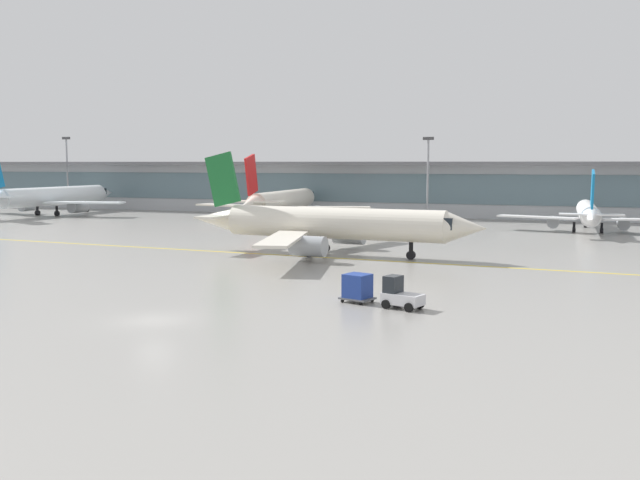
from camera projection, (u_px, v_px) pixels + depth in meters
name	position (u px, v px, depth m)	size (l,w,h in m)	color
ground_plane	(154.00, 320.00, 42.77)	(400.00, 400.00, 0.00)	gray
taxiway_centreline_stripe	(328.00, 258.00, 70.94)	(110.00, 0.36, 0.01)	yellow
terminal_concourse	(438.00, 188.00, 125.81)	(222.88, 11.00, 9.60)	#B2B7BC
gate_airplane_0	(53.00, 197.00, 128.59)	(30.96, 33.30, 11.04)	white
gate_airplane_1	(282.00, 201.00, 115.45)	(30.00, 32.28, 10.69)	silver
gate_airplane_2	(588.00, 213.00, 97.18)	(24.20, 25.99, 8.62)	white
taxiing_regional_jet	(331.00, 224.00, 72.63)	(32.07, 29.81, 10.63)	silver
baggage_tug	(400.00, 295.00, 46.20)	(2.89, 2.21, 2.10)	silver
cargo_dolly_lead	(357.00, 287.00, 48.17)	(2.47, 2.14, 1.94)	#595B60
apron_light_mast_0	(67.00, 170.00, 145.50)	(1.80, 0.36, 14.64)	gray
apron_light_mast_1	(428.00, 174.00, 117.53)	(1.80, 0.36, 13.64)	gray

